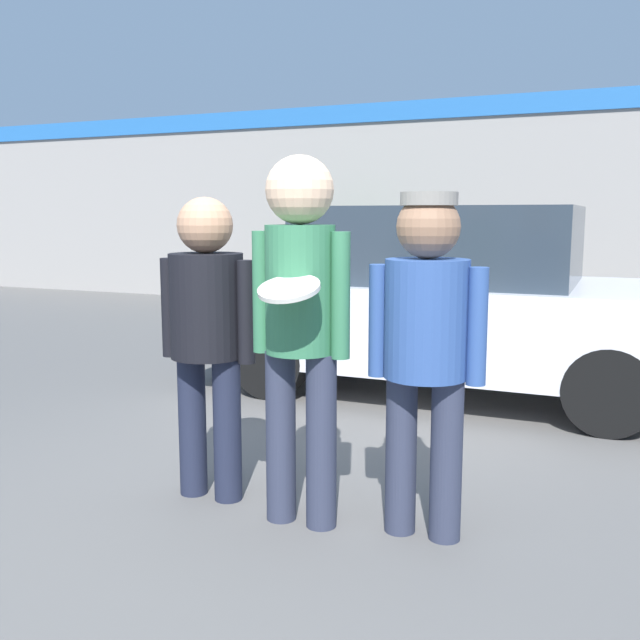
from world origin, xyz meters
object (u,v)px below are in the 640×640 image
Objects in this scene: person_left at (207,322)px; person_right at (426,334)px; person_middle_with_frisbee at (300,307)px; parked_car_near at (448,301)px; shrub at (334,265)px.

person_right is at bearing -0.48° from person_left.
person_middle_with_frisbee is 0.43× the size of parked_car_near.
person_right is 0.38× the size of parked_car_near.
shrub is (-2.84, 7.42, -0.35)m from person_middle_with_frisbee.
parked_car_near reaches higher than shrub.
person_left is 1.10× the size of shrub.
person_right is 1.11× the size of shrub.
person_middle_with_frisbee is at bearing -170.09° from person_right.
parked_car_near is (0.62, 2.86, -0.18)m from person_left.
parked_car_near is at bearing 101.14° from person_right.
person_left is 0.90× the size of person_middle_with_frisbee.
person_middle_with_frisbee is 2.99m from parked_car_near.
parked_car_near is 2.88× the size of shrub.
parked_car_near is at bearing 77.74° from person_left.
person_left reaches higher than parked_car_near.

